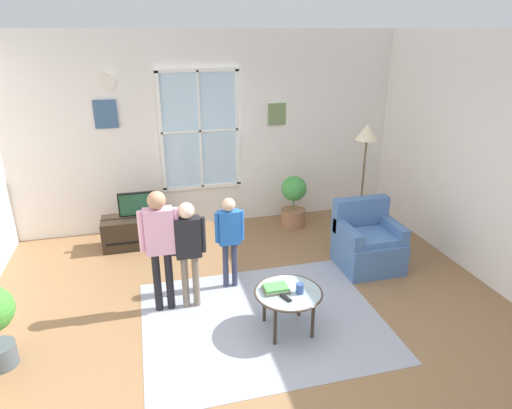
# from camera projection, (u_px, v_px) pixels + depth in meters

# --- Properties ---
(ground_plane) EXTENTS (6.49, 6.52, 0.02)m
(ground_plane) POSITION_uv_depth(u_px,v_px,m) (261.00, 332.00, 4.67)
(ground_plane) COLOR olive
(back_wall) EXTENTS (5.89, 0.17, 2.97)m
(back_wall) POSITION_uv_depth(u_px,v_px,m) (210.00, 132.00, 6.84)
(back_wall) COLOR silver
(back_wall) RESTS_ON ground_plane
(area_rug) EXTENTS (2.55, 2.11, 0.01)m
(area_rug) POSITION_uv_depth(u_px,v_px,m) (262.00, 320.00, 4.84)
(area_rug) COLOR #999EAD
(area_rug) RESTS_ON ground_plane
(tv_stand) EXTENTS (1.07, 0.45, 0.44)m
(tv_stand) POSITION_uv_depth(u_px,v_px,m) (141.00, 231.00, 6.47)
(tv_stand) COLOR #2D2319
(tv_stand) RESTS_ON ground_plane
(television) EXTENTS (0.54, 0.08, 0.38)m
(television) POSITION_uv_depth(u_px,v_px,m) (138.00, 204.00, 6.31)
(television) COLOR #4C4C4C
(television) RESTS_ON tv_stand
(armchair) EXTENTS (0.76, 0.74, 0.87)m
(armchair) POSITION_uv_depth(u_px,v_px,m) (367.00, 243.00, 5.85)
(armchair) COLOR #476B9E
(armchair) RESTS_ON ground_plane
(coffee_table) EXTENTS (0.70, 0.70, 0.46)m
(coffee_table) POSITION_uv_depth(u_px,v_px,m) (288.00, 294.00, 4.54)
(coffee_table) COLOR #99B2B7
(coffee_table) RESTS_ON ground_plane
(book_stack) EXTENTS (0.27, 0.20, 0.06)m
(book_stack) POSITION_uv_depth(u_px,v_px,m) (276.00, 289.00, 4.53)
(book_stack) COLOR #636150
(book_stack) RESTS_ON coffee_table
(cup) EXTENTS (0.08, 0.08, 0.11)m
(cup) POSITION_uv_depth(u_px,v_px,m) (300.00, 289.00, 4.48)
(cup) COLOR #334C8C
(cup) RESTS_ON coffee_table
(remote_near_books) EXTENTS (0.09, 0.14, 0.02)m
(remote_near_books) POSITION_uv_depth(u_px,v_px,m) (286.00, 298.00, 4.40)
(remote_near_books) COLOR black
(remote_near_books) RESTS_ON coffee_table
(remote_near_cup) EXTENTS (0.05, 0.14, 0.02)m
(remote_near_cup) POSITION_uv_depth(u_px,v_px,m) (282.00, 287.00, 4.58)
(remote_near_cup) COLOR black
(remote_near_cup) RESTS_ON coffee_table
(person_blue_shirt) EXTENTS (0.35, 0.16, 1.16)m
(person_blue_shirt) POSITION_uv_depth(u_px,v_px,m) (229.00, 233.00, 5.22)
(person_blue_shirt) COLOR #333851
(person_blue_shirt) RESTS_ON ground_plane
(person_pink_shirt) EXTENTS (0.42, 0.19, 1.41)m
(person_pink_shirt) POSITION_uv_depth(u_px,v_px,m) (160.00, 238.00, 4.72)
(person_pink_shirt) COLOR black
(person_pink_shirt) RESTS_ON ground_plane
(person_black_shirt) EXTENTS (0.38, 0.17, 1.26)m
(person_black_shirt) POSITION_uv_depth(u_px,v_px,m) (188.00, 244.00, 4.80)
(person_black_shirt) COLOR #726656
(person_black_shirt) RESTS_ON ground_plane
(potted_plant_by_window) EXTENTS (0.39, 0.39, 0.83)m
(potted_plant_by_window) POSITION_uv_depth(u_px,v_px,m) (294.00, 200.00, 7.03)
(potted_plant_by_window) COLOR #9E6B4C
(potted_plant_by_window) RESTS_ON ground_plane
(floor_lamp) EXTENTS (0.32, 0.32, 1.74)m
(floor_lamp) POSITION_uv_depth(u_px,v_px,m) (366.00, 144.00, 6.19)
(floor_lamp) COLOR black
(floor_lamp) RESTS_ON ground_plane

